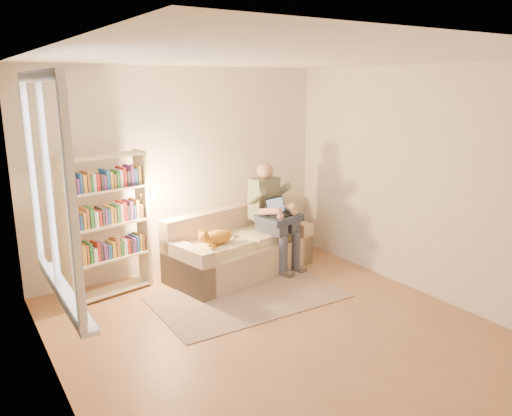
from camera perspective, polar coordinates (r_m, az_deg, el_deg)
floor at (r=5.04m, az=2.95°, el=-14.28°), size 4.50×4.50×0.00m
ceiling at (r=4.44m, az=3.39°, el=16.72°), size 4.00×4.50×0.02m
wall_left at (r=3.81m, az=-22.18°, el=-3.65°), size 0.02×4.50×2.60m
wall_right at (r=5.94m, az=19.10°, el=2.68°), size 0.02×4.50×2.60m
wall_back at (r=6.49m, az=-8.47°, el=4.23°), size 4.00×0.02×2.60m
window at (r=3.99m, az=-22.07°, el=-1.75°), size 0.12×1.52×1.69m
sofa at (r=6.48m, az=-2.02°, el=-4.87°), size 2.02×1.20×0.80m
person at (r=6.53m, az=1.76°, el=-0.20°), size 0.50×0.69×1.40m
cat at (r=6.01m, az=-4.52°, el=-3.29°), size 0.57×0.28×0.22m
blanket at (r=6.46m, az=2.57°, el=-1.19°), size 0.59×0.51×0.09m
laptop at (r=6.44m, az=2.51°, el=-0.32°), size 0.37×0.32×0.28m
bookshelf at (r=5.86m, az=-16.76°, el=-1.20°), size 1.12×0.43×1.65m
rug at (r=5.82m, az=-0.85°, el=-10.14°), size 2.13×1.27×0.01m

